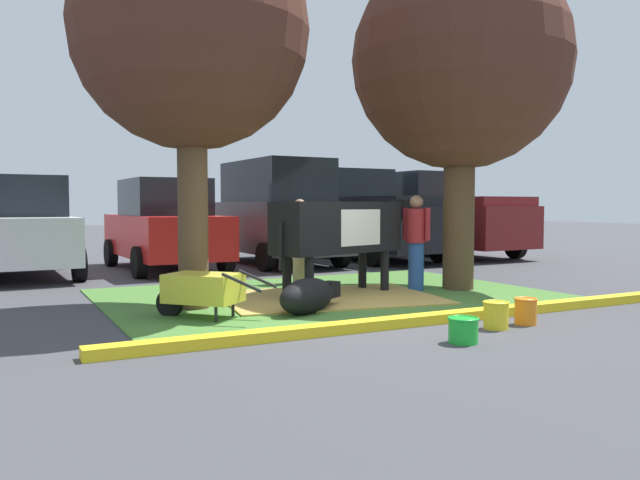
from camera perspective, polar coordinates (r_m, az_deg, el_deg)
ground_plane at (r=8.45m, az=4.73°, el=-6.72°), size 80.00×80.00×0.00m
grass_island at (r=10.13m, az=0.86°, el=-5.00°), size 6.92×4.99×0.02m
curb_yellow at (r=7.92m, az=10.05°, el=-6.98°), size 8.12×0.24×0.12m
hay_bedding at (r=9.75m, az=0.82°, el=-5.23°), size 3.55×2.89×0.04m
shade_tree_left at (r=9.20m, az=-11.57°, el=17.81°), size 3.24×3.24×5.44m
shade_tree_right at (r=11.25m, az=12.56°, el=15.36°), size 3.65×3.65×5.70m
cow_holstein at (r=10.03m, az=2.06°, el=1.10°), size 3.06×1.35×1.54m
calf_lying at (r=8.45m, az=-1.06°, el=-5.07°), size 1.28×0.99×0.48m
person_handler at (r=10.68m, az=8.67°, el=-0.00°), size 0.34×0.50×1.61m
person_visitor_near at (r=11.56m, az=-1.84°, el=0.12°), size 0.48×0.34×1.56m
wheelbarrow at (r=8.18m, az=-10.61°, el=-4.36°), size 1.32×1.37×0.63m
bucket_green at (r=6.87m, az=12.79°, el=-7.88°), size 0.33×0.33×0.27m
bucket_yellow at (r=7.73m, az=15.58°, el=-6.49°), size 0.31×0.31×0.32m
bucket_orange at (r=8.11m, az=18.05°, el=-6.08°), size 0.29×0.29×0.32m
hatchback_white at (r=14.10m, az=-25.41°, el=0.98°), size 2.11×4.45×2.02m
sedan_red at (r=14.50m, az=-13.84°, el=1.25°), size 2.11×4.45×2.02m
suv_dark_grey at (r=15.53m, az=-4.00°, el=2.51°), size 2.22×4.65×2.52m
pickup_truck_black at (r=16.92m, az=4.17°, el=2.04°), size 2.33×5.45×2.42m
pickup_truck_maroon at (r=18.50m, az=10.98°, el=2.09°), size 2.33×5.45×2.42m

